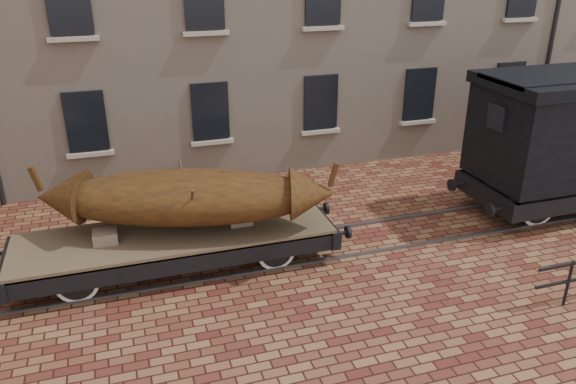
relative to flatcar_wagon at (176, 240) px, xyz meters
name	(u,v)px	position (x,y,z in m)	size (l,w,h in m)	color
ground	(352,240)	(4.26, 0.00, -0.73)	(90.00, 90.00, 0.00)	#502018
rail_track	(352,239)	(4.26, 0.00, -0.70)	(30.00, 1.52, 0.06)	#59595E
flatcar_wagon	(176,240)	(0.00, 0.00, 0.00)	(7.74, 2.10, 1.17)	brown
iron_boat	(187,197)	(0.33, 0.00, 0.99)	(6.44, 3.23, 1.56)	#553112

